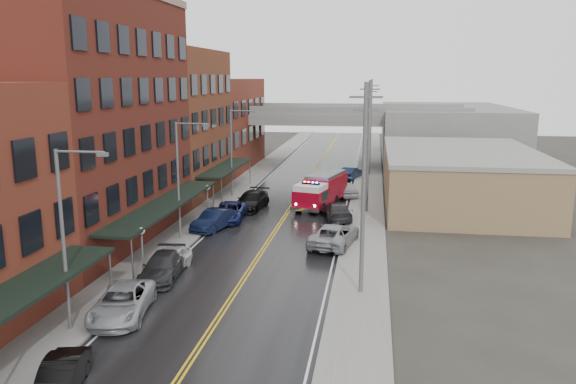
{
  "coord_description": "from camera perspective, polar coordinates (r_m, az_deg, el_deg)",
  "views": [
    {
      "loc": [
        7.7,
        -15.74,
        12.26
      ],
      "look_at": [
        0.84,
        28.79,
        3.0
      ],
      "focal_mm": 35.0,
      "sensor_mm": 36.0,
      "label": 1
    }
  ],
  "objects": [
    {
      "name": "parked_car_left_7",
      "position": [
        53.03,
        -3.75,
        -0.86
      ],
      "size": [
        2.92,
        5.92,
        1.65
      ],
      "primitive_type": "imported",
      "rotation": [
        0.0,
        0.0,
        -0.11
      ],
      "color": "black",
      "rests_on": "ground"
    },
    {
      "name": "street_lamp_0",
      "position": [
        28.57,
        -21.53,
        -3.55
      ],
      "size": [
        2.64,
        0.22,
        9.0
      ],
      "color": "#59595B",
      "rests_on": "ground"
    },
    {
      "name": "overpass",
      "position": [
        78.37,
        3.12,
        7.0
      ],
      "size": [
        40.0,
        10.0,
        7.5
      ],
      "color": "slate",
      "rests_on": "ground"
    },
    {
      "name": "tan_building",
      "position": [
        57.19,
        16.98,
        1.28
      ],
      "size": [
        14.0,
        22.0,
        5.0
      ],
      "primitive_type": "cube",
      "color": "#8F714D",
      "rests_on": "ground"
    },
    {
      "name": "sidewalk_left",
      "position": [
        49.65,
        -9.12,
        -2.74
      ],
      "size": [
        3.0,
        160.0,
        0.15
      ],
      "primitive_type": "cube",
      "color": "slate",
      "rests_on": "ground"
    },
    {
      "name": "parked_car_right_0",
      "position": [
        41.62,
        4.72,
        -4.37
      ],
      "size": [
        3.87,
        6.41,
        1.66
      ],
      "primitive_type": "imported",
      "rotation": [
        0.0,
        0.0,
        2.95
      ],
      "color": "gray",
      "rests_on": "ground"
    },
    {
      "name": "parked_car_right_1",
      "position": [
        49.18,
        4.98,
        -1.94
      ],
      "size": [
        3.27,
        5.64,
        1.54
      ],
      "primitive_type": "imported",
      "rotation": [
        0.0,
        0.0,
        3.37
      ],
      "color": "#232426",
      "rests_on": "ground"
    },
    {
      "name": "brick_building_c",
      "position": [
        60.22,
        -11.76,
        6.84
      ],
      "size": [
        9.0,
        15.0,
        15.0
      ],
      "primitive_type": "cube",
      "color": "#5D2F1C",
      "rests_on": "ground"
    },
    {
      "name": "brick_building_far",
      "position": [
        76.92,
        -7.16,
        6.85
      ],
      "size": [
        9.0,
        20.0,
        12.0
      ],
      "primitive_type": "cube",
      "color": "maroon",
      "rests_on": "ground"
    },
    {
      "name": "parked_car_left_4",
      "position": [
        36.77,
        -12.01,
        -6.87
      ],
      "size": [
        2.01,
        4.56,
        1.53
      ],
      "primitive_type": "imported",
      "rotation": [
        0.0,
        0.0,
        -0.05
      ],
      "color": "silver",
      "rests_on": "ground"
    },
    {
      "name": "awning_2",
      "position": [
        58.99,
        -6.28,
        2.5
      ],
      "size": [
        2.6,
        13.0,
        3.09
      ],
      "color": "black",
      "rests_on": "ground"
    },
    {
      "name": "globe_lamp_1",
      "position": [
        36.12,
        -14.64,
        -4.76
      ],
      "size": [
        0.44,
        0.44,
        3.12
      ],
      "color": "#59595B",
      "rests_on": "ground"
    },
    {
      "name": "road",
      "position": [
        47.97,
        -0.77,
        -3.18
      ],
      "size": [
        11.0,
        160.0,
        0.02
      ],
      "primitive_type": "cube",
      "color": "black",
      "rests_on": "ground"
    },
    {
      "name": "utility_pole_1",
      "position": [
        51.09,
        8.17,
        4.8
      ],
      "size": [
        1.8,
        0.24,
        12.0
      ],
      "color": "#59595B",
      "rests_on": "ground"
    },
    {
      "name": "parked_car_left_1",
      "position": [
        24.89,
        -22.09,
        -17.03
      ],
      "size": [
        2.37,
        4.32,
        1.35
      ],
      "primitive_type": "imported",
      "rotation": [
        0.0,
        0.0,
        0.24
      ],
      "color": "black",
      "rests_on": "ground"
    },
    {
      "name": "fire_truck",
      "position": [
        53.96,
        3.38,
        0.27
      ],
      "size": [
        4.96,
        8.84,
        3.08
      ],
      "rotation": [
        0.0,
        0.0,
        -0.25
      ],
      "color": "maroon",
      "rests_on": "ground"
    },
    {
      "name": "utility_pole_0",
      "position": [
        31.31,
        7.69,
        0.55
      ],
      "size": [
        1.8,
        0.24,
        12.0
      ],
      "color": "#59595B",
      "rests_on": "ground"
    },
    {
      "name": "right_far_block",
      "position": [
        86.75,
        15.62,
        5.72
      ],
      "size": [
        18.0,
        30.0,
        8.0
      ],
      "primitive_type": "cube",
      "color": "slate",
      "rests_on": "ground"
    },
    {
      "name": "awning_1",
      "position": [
        42.63,
        -12.35,
        -1.22
      ],
      "size": [
        2.6,
        18.0,
        3.09
      ],
      "color": "black",
      "rests_on": "ground"
    },
    {
      "name": "parked_car_left_2",
      "position": [
        30.92,
        -16.5,
        -10.69
      ],
      "size": [
        3.47,
        5.92,
        1.55
      ],
      "primitive_type": "imported",
      "rotation": [
        0.0,
        0.0,
        0.17
      ],
      "color": "#9C9FA4",
      "rests_on": "ground"
    },
    {
      "name": "street_lamp_2",
      "position": [
        57.96,
        -5.55,
        4.55
      ],
      "size": [
        2.64,
        0.22,
        9.0
      ],
      "color": "#59595B",
      "rests_on": "ground"
    },
    {
      "name": "parked_car_right_2",
      "position": [
        58.73,
        5.96,
        0.29
      ],
      "size": [
        3.02,
        4.98,
        1.59
      ],
      "primitive_type": "imported",
      "rotation": [
        0.0,
        0.0,
        3.4
      ],
      "color": "#B9B9B9",
      "rests_on": "ground"
    },
    {
      "name": "sidewalk_right",
      "position": [
        47.33,
        8.0,
        -3.42
      ],
      "size": [
        3.0,
        160.0,
        0.15
      ],
      "primitive_type": "cube",
      "color": "slate",
      "rests_on": "ground"
    },
    {
      "name": "parked_car_left_6",
      "position": [
        49.05,
        -5.99,
        -2.0
      ],
      "size": [
        2.92,
        5.68,
        1.53
      ],
      "primitive_type": "imported",
      "rotation": [
        0.0,
        0.0,
        0.07
      ],
      "color": "#151B50",
      "rests_on": "ground"
    },
    {
      "name": "parked_car_left_3",
      "position": [
        35.8,
        -12.63,
        -7.41
      ],
      "size": [
        2.73,
        5.46,
        1.52
      ],
      "primitive_type": "imported",
      "rotation": [
        0.0,
        0.0,
        0.12
      ],
      "color": "#262629",
      "rests_on": "ground"
    },
    {
      "name": "street_lamp_1",
      "position": [
        42.8,
        -10.82,
        1.89
      ],
      "size": [
        2.64,
        0.22,
        9.0
      ],
      "color": "#59595B",
      "rests_on": "ground"
    },
    {
      "name": "curb_right",
      "position": [
        47.38,
        6.0,
        -3.36
      ],
      "size": [
        0.3,
        160.0,
        0.15
      ],
      "primitive_type": "cube",
      "color": "gray",
      "rests_on": "ground"
    },
    {
      "name": "brick_building_b",
      "position": [
        44.18,
        -19.78,
        6.7
      ],
      "size": [
        9.0,
        20.0,
        18.0
      ],
      "primitive_type": "cube",
      "color": "#541B16",
      "rests_on": "ground"
    },
    {
      "name": "utility_pole_2",
      "position": [
        70.99,
        8.38,
        6.68
      ],
      "size": [
        1.8,
        0.24,
        12.0
      ],
      "color": "#59595B",
      "rests_on": "ground"
    },
    {
      "name": "parked_car_right_3",
      "position": [
        68.96,
        6.4,
        1.93
      ],
      "size": [
        2.78,
        4.78,
        1.49
      ],
      "primitive_type": "imported",
      "rotation": [
        0.0,
        0.0,
        2.86
      ],
      "color": "#0E1833",
      "rests_on": "ground"
    },
    {
      "name": "globe_lamp_2",
      "position": [
        48.88,
        -8.19,
        -0.25
      ],
      "size": [
        0.44,
        0.44,
        3.12
      ],
      "color": "#59595B",
      "rests_on": "ground"
    },
    {
      "name": "parked_car_left_5",
      "position": [
        46.21,
        -7.48,
        -2.82
      ],
      "size": [
        3.01,
        5.24,
        1.63
      ],
      "primitive_type": "imported",
      "rotation": [
        0.0,
        0.0,
        -0.27
      ],
      "color": "black",
      "rests_on": "ground"
    },
    {
      "name": "curb_left",
      "position": [
        49.18,
        -7.28,
        -2.83
      ],
      "size": [
        0.3,
        160.0,
        0.15
      ],
      "primitive_type": "cube",
      "color": "gray",
      "rests_on": "ground"
    }
  ]
}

